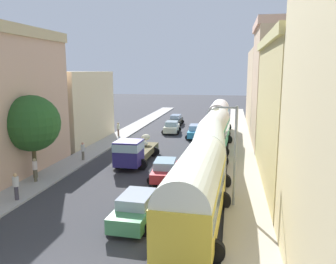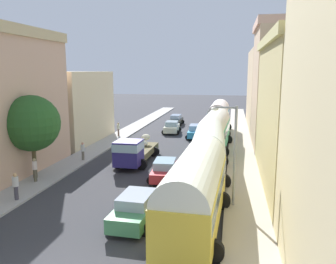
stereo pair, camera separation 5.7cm
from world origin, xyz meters
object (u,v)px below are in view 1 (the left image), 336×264
parked_bus_0 (196,187)px  pedestrian_0 (16,186)px  parked_bus_1 (209,148)px  parked_bus_3 (219,116)px  car_1 (176,120)px  pedestrian_2 (83,150)px  car_3 (165,170)px  pedestrian_4 (35,169)px  pedestrian_3 (118,129)px  parked_bus_2 (215,129)px  streetlamp_near (232,148)px  car_2 (137,208)px  cargo_truck_0 (134,151)px  car_0 (172,127)px  car_4 (196,131)px

parked_bus_0 → pedestrian_0: bearing=172.1°
parked_bus_1 → pedestrian_0: size_ratio=4.75×
parked_bus_3 → pedestrian_0: size_ratio=4.48×
car_1 → pedestrian_2: (-4.71, -21.88, 0.23)m
car_3 → pedestrian_4: bearing=-164.0°
pedestrian_2 → pedestrian_3: pedestrian_3 is taller
parked_bus_2 → pedestrian_4: bearing=-132.6°
pedestrian_0 → car_3: bearing=36.5°
pedestrian_4 → streetlamp_near: (13.70, -1.73, 2.53)m
pedestrian_0 → pedestrian_4: 3.52m
parked_bus_2 → car_2: size_ratio=2.10×
parked_bus_1 → parked_bus_3: 18.00m
parked_bus_1 → pedestrian_0: bearing=-146.2°
car_1 → car_3: bearing=-82.4°
parked_bus_0 → parked_bus_3: 27.00m
parked_bus_0 → parked_bus_2: 18.00m
car_2 → pedestrian_0: pedestrian_0 is taller
cargo_truck_0 → pedestrian_3: size_ratio=4.22×
parked_bus_3 → streetlamp_near: (1.70, -23.77, 1.29)m
car_2 → parked_bus_2: bearing=80.0°
pedestrian_3 → streetlamp_near: streetlamp_near is taller
cargo_truck_0 → parked_bus_0: bearing=-59.5°
parked_bus_0 → car_2: 3.44m
pedestrian_0 → parked_bus_1: bearing=33.8°
parked_bus_2 → streetlamp_near: 14.94m
pedestrian_2 → streetlamp_near: bearing=-31.6°
car_0 → pedestrian_4: pedestrian_4 is taller
car_4 → car_0: bearing=142.1°
car_2 → cargo_truck_0: bearing=107.0°
pedestrian_4 → pedestrian_2: bearing=82.8°
pedestrian_0 → pedestrian_4: (-0.84, 3.41, 0.01)m
car_1 → pedestrian_4: 28.63m
streetlamp_near → pedestrian_4: bearing=172.8°
car_0 → streetlamp_near: 24.49m
cargo_truck_0 → pedestrian_4: size_ratio=4.10×
parked_bus_0 → pedestrian_4: 13.03m
car_0 → parked_bus_0: bearing=-77.3°
parked_bus_1 → car_1: bearing=105.1°
car_0 → streetlamp_near: size_ratio=0.66×
car_1 → car_4: 10.19m
car_0 → parked_bus_2: bearing=-54.5°
parked_bus_2 → parked_bus_3: parked_bus_3 is taller
car_0 → pedestrian_4: size_ratio=2.15×
car_2 → pedestrian_2: pedestrian_2 is taller
car_4 → pedestrian_3: (-9.29, -1.15, 0.23)m
parked_bus_3 → cargo_truck_0: size_ratio=1.09×
car_0 → car_1: bearing=94.8°
car_2 → pedestrian_0: (-8.02, 1.38, 0.24)m
pedestrian_2 → parked_bus_1: bearing=-11.0°
car_1 → pedestrian_2: bearing=-102.2°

